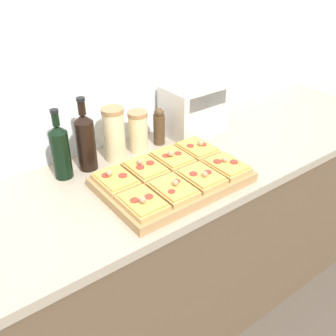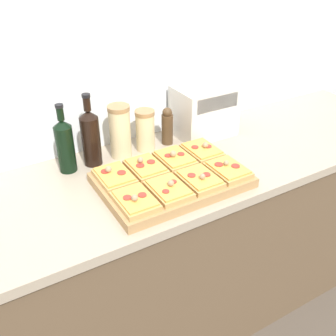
{
  "view_description": "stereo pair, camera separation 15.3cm",
  "coord_description": "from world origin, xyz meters",
  "px_view_note": "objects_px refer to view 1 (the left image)",
  "views": [
    {
      "loc": [
        -0.82,
        -0.8,
        1.79
      ],
      "look_at": [
        -0.04,
        0.24,
        0.99
      ],
      "focal_mm": 42.0,
      "sensor_mm": 36.0,
      "label": 1
    },
    {
      "loc": [
        -0.7,
        -0.88,
        1.79
      ],
      "look_at": [
        -0.04,
        0.24,
        0.99
      ],
      "focal_mm": 42.0,
      "sensor_mm": 36.0,
      "label": 2
    }
  ],
  "objects_px": {
    "grain_jar_tall": "(114,134)",
    "pepper_mill": "(159,127)",
    "olive_oil_bottle": "(60,150)",
    "toaster_oven": "(193,109)",
    "wine_bottle": "(86,141)",
    "cutting_board": "(173,180)",
    "grain_jar_short": "(138,132)"
  },
  "relations": [
    {
      "from": "pepper_mill",
      "to": "olive_oil_bottle",
      "type": "bearing_deg",
      "value": 180.0
    },
    {
      "from": "olive_oil_bottle",
      "to": "toaster_oven",
      "type": "xyz_separation_m",
      "value": [
        0.68,
        -0.0,
        0.0
      ]
    },
    {
      "from": "grain_jar_tall",
      "to": "pepper_mill",
      "type": "xyz_separation_m",
      "value": [
        0.23,
        -0.0,
        -0.03
      ]
    },
    {
      "from": "pepper_mill",
      "to": "toaster_oven",
      "type": "xyz_separation_m",
      "value": [
        0.2,
        -0.0,
        0.03
      ]
    },
    {
      "from": "grain_jar_tall",
      "to": "pepper_mill",
      "type": "height_order",
      "value": "grain_jar_tall"
    },
    {
      "from": "olive_oil_bottle",
      "to": "toaster_oven",
      "type": "distance_m",
      "value": 0.68
    },
    {
      "from": "olive_oil_bottle",
      "to": "pepper_mill",
      "type": "height_order",
      "value": "olive_oil_bottle"
    },
    {
      "from": "grain_jar_short",
      "to": "pepper_mill",
      "type": "relative_size",
      "value": 1.06
    },
    {
      "from": "cutting_board",
      "to": "grain_jar_short",
      "type": "height_order",
      "value": "grain_jar_short"
    },
    {
      "from": "olive_oil_bottle",
      "to": "grain_jar_short",
      "type": "relative_size",
      "value": 1.55
    },
    {
      "from": "cutting_board",
      "to": "toaster_oven",
      "type": "height_order",
      "value": "toaster_oven"
    },
    {
      "from": "wine_bottle",
      "to": "olive_oil_bottle",
      "type": "bearing_deg",
      "value": 180.0
    },
    {
      "from": "pepper_mill",
      "to": "toaster_oven",
      "type": "height_order",
      "value": "toaster_oven"
    },
    {
      "from": "cutting_board",
      "to": "wine_bottle",
      "type": "height_order",
      "value": "wine_bottle"
    },
    {
      "from": "cutting_board",
      "to": "toaster_oven",
      "type": "relative_size",
      "value": 1.86
    },
    {
      "from": "wine_bottle",
      "to": "cutting_board",
      "type": "bearing_deg",
      "value": -56.13
    },
    {
      "from": "grain_jar_short",
      "to": "wine_bottle",
      "type": "bearing_deg",
      "value": 180.0
    },
    {
      "from": "olive_oil_bottle",
      "to": "pepper_mill",
      "type": "xyz_separation_m",
      "value": [
        0.47,
        0.0,
        -0.03
      ]
    },
    {
      "from": "grain_jar_tall",
      "to": "cutting_board",
      "type": "bearing_deg",
      "value": -76.29
    },
    {
      "from": "olive_oil_bottle",
      "to": "grain_jar_short",
      "type": "distance_m",
      "value": 0.36
    },
    {
      "from": "wine_bottle",
      "to": "grain_jar_tall",
      "type": "height_order",
      "value": "wine_bottle"
    },
    {
      "from": "olive_oil_bottle",
      "to": "wine_bottle",
      "type": "relative_size",
      "value": 0.93
    },
    {
      "from": "grain_jar_short",
      "to": "pepper_mill",
      "type": "xyz_separation_m",
      "value": [
        0.11,
        0.0,
        -0.01
      ]
    },
    {
      "from": "wine_bottle",
      "to": "toaster_oven",
      "type": "distance_m",
      "value": 0.57
    },
    {
      "from": "olive_oil_bottle",
      "to": "toaster_oven",
      "type": "relative_size",
      "value": 0.97
    },
    {
      "from": "pepper_mill",
      "to": "toaster_oven",
      "type": "bearing_deg",
      "value": -0.49
    },
    {
      "from": "grain_jar_tall",
      "to": "grain_jar_short",
      "type": "relative_size",
      "value": 1.25
    },
    {
      "from": "grain_jar_short",
      "to": "cutting_board",
      "type": "bearing_deg",
      "value": -98.39
    },
    {
      "from": "cutting_board",
      "to": "wine_bottle",
      "type": "distance_m",
      "value": 0.39
    },
    {
      "from": "olive_oil_bottle",
      "to": "grain_jar_tall",
      "type": "height_order",
      "value": "olive_oil_bottle"
    },
    {
      "from": "grain_jar_tall",
      "to": "toaster_oven",
      "type": "xyz_separation_m",
      "value": [
        0.43,
        -0.0,
        0.0
      ]
    },
    {
      "from": "cutting_board",
      "to": "grain_jar_short",
      "type": "bearing_deg",
      "value": 81.61
    }
  ]
}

